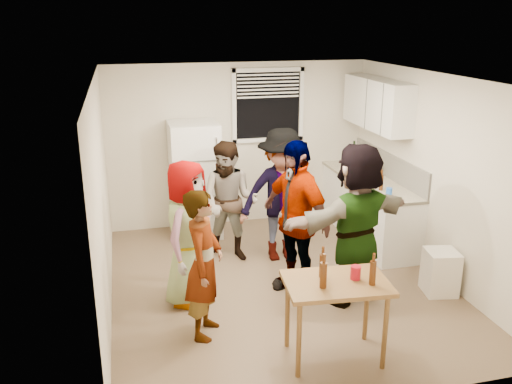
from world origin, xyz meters
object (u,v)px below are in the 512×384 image
object	(u,v)px
guest_back_right	(281,257)
guest_black	(293,288)
refrigerator	(195,180)
beer_bottle_table	(323,287)
guest_orange	(352,297)
guest_grey	(191,300)
beer_bottle_counter	(381,190)
trash_bin	(440,273)
serving_table	(333,356)
guest_back_left	(230,258)
kettle	(360,175)
guest_stripe	(206,332)
blue_cup	(389,196)
red_cup	(355,279)
wine_bottle	(353,166)

from	to	relation	value
guest_back_right	guest_black	world-z (taller)	guest_back_right
refrigerator	guest_back_right	size ratio (longest dim) A/B	0.95
beer_bottle_table	guest_orange	size ratio (longest dim) A/B	0.13
guest_grey	beer_bottle_counter	bearing A→B (deg)	-42.78
trash_bin	guest_back_right	size ratio (longest dim) A/B	0.30
serving_table	beer_bottle_counter	bearing A→B (deg)	55.12
guest_back_left	guest_orange	size ratio (longest dim) A/B	0.87
kettle	trash_bin	bearing A→B (deg)	-73.89
beer_bottle_counter	guest_stripe	bearing A→B (deg)	-151.04
blue_cup	serving_table	bearing A→B (deg)	-128.06
trash_bin	guest_back_left	distance (m)	2.71
serving_table	guest_back_left	world-z (taller)	serving_table
kettle	blue_cup	size ratio (longest dim) A/B	2.31
kettle	guest_black	world-z (taller)	kettle
kettle	beer_bottle_counter	size ratio (longest dim) A/B	1.19
red_cup	guest_grey	size ratio (longest dim) A/B	0.08
refrigerator	kettle	size ratio (longest dim) A/B	6.81
guest_grey	guest_back_right	world-z (taller)	guest_back_right
serving_table	guest_stripe	xyz separation A→B (m)	(-1.13, 0.71, 0.00)
serving_table	beer_bottle_table	distance (m)	0.83
beer_bottle_table	guest_back_right	bearing A→B (deg)	82.20
refrigerator	guest_orange	size ratio (longest dim) A/B	0.92
guest_orange	serving_table	bearing A→B (deg)	40.72
beer_bottle_table	guest_back_right	size ratio (longest dim) A/B	0.14
wine_bottle	trash_bin	size ratio (longest dim) A/B	0.56
guest_back_right	red_cup	bearing A→B (deg)	-89.85
refrigerator	guest_stripe	bearing A→B (deg)	-96.08
guest_back_right	guest_black	xyz separation A→B (m)	(-0.11, -0.90, 0.00)
beer_bottle_counter	guest_orange	xyz separation A→B (m)	(-0.86, -1.14, -0.90)
refrigerator	guest_black	world-z (taller)	refrigerator
serving_table	refrigerator	bearing A→B (deg)	103.64
trash_bin	guest_stripe	world-z (taller)	trash_bin
beer_bottle_counter	guest_back_left	world-z (taller)	beer_bottle_counter
guest_back_right	guest_black	bearing A→B (deg)	-97.40
red_cup	guest_orange	world-z (taller)	red_cup
wine_bottle	beer_bottle_table	size ratio (longest dim) A/B	1.21
wine_bottle	trash_bin	bearing A→B (deg)	-89.17
guest_back_left	guest_black	bearing A→B (deg)	-35.14
refrigerator	guest_back_right	world-z (taller)	refrigerator
beer_bottle_table	trash_bin	bearing A→B (deg)	27.73
kettle	beer_bottle_counter	xyz separation A→B (m)	(-0.05, -0.76, 0.00)
guest_back_left	serving_table	bearing A→B (deg)	-51.90
refrigerator	guest_grey	xyz separation A→B (m)	(-0.36, -2.02, -0.85)
blue_cup	red_cup	size ratio (longest dim) A/B	0.84
trash_bin	guest_back_left	bearing A→B (deg)	145.17
beer_bottle_counter	guest_orange	bearing A→B (deg)	-127.18
blue_cup	guest_orange	xyz separation A→B (m)	(-0.86, -0.89, -0.90)
kettle	guest_stripe	world-z (taller)	kettle
kettle	serving_table	world-z (taller)	kettle
refrigerator	blue_cup	world-z (taller)	refrigerator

